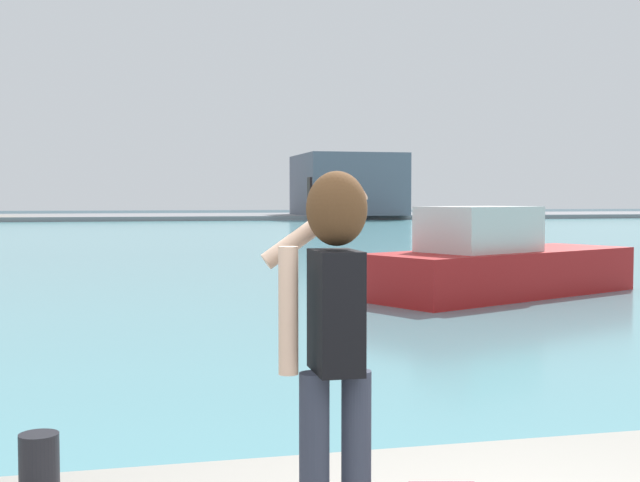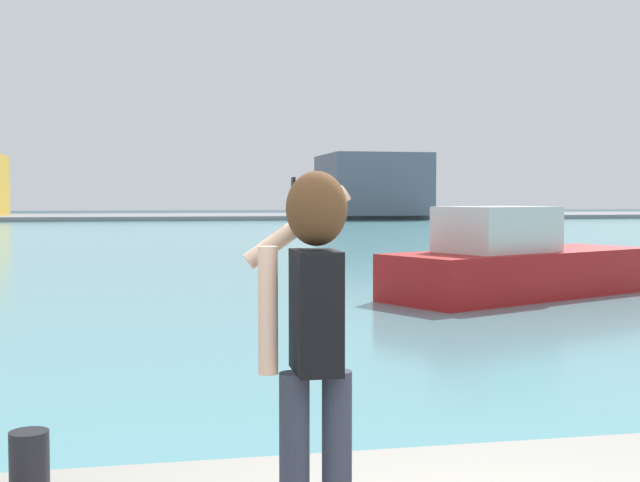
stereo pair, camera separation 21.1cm
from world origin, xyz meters
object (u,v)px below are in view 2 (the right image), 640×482
at_px(person_photographer, 313,319).
at_px(warehouse_right, 372,185).
at_px(harbor_bollard, 29,463).
at_px(boat_moored, 517,264).

height_order(person_photographer, warehouse_right, warehouse_right).
xyz_separation_m(harbor_bollard, boat_moored, (9.02, 13.32, -0.09)).
bearing_deg(boat_moored, harbor_bollard, -148.78).
bearing_deg(boat_moored, person_photographer, -142.76).
bearing_deg(warehouse_right, boat_moored, -102.52).
relative_size(person_photographer, warehouse_right, 0.14).
distance_m(person_photographer, boat_moored, 16.25).
height_order(person_photographer, harbor_bollard, person_photographer).
xyz_separation_m(person_photographer, harbor_bollard, (-1.38, 0.99, -0.89)).
height_order(boat_moored, warehouse_right, warehouse_right).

